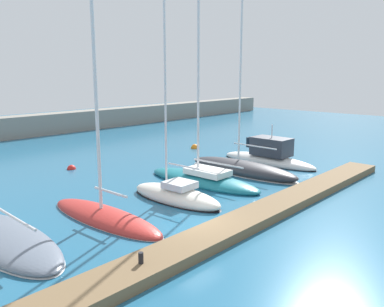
{
  "coord_description": "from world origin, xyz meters",
  "views": [
    {
      "loc": [
        -13.88,
        -12.71,
        7.62
      ],
      "look_at": [
        4.17,
        3.8,
        2.63
      ],
      "focal_mm": 37.7,
      "sensor_mm": 36.0,
      "label": 1
    }
  ],
  "objects_px": {
    "motorboat_white_eighth": "(268,157)",
    "sailboat_red_fourth": "(104,214)",
    "sailboat_charcoal_seventh": "(242,167)",
    "mooring_buoy_red": "(72,169)",
    "mooring_buoy_orange": "(195,148)",
    "sailboat_teal_sixth": "(203,179)",
    "sailboat_slate_third": "(5,237)",
    "sailboat_ivory_fifth": "(176,195)",
    "dock_bollard": "(141,258)"
  },
  "relations": [
    {
      "from": "sailboat_charcoal_seventh",
      "to": "motorboat_white_eighth",
      "type": "xyz_separation_m",
      "value": [
        4.24,
        0.28,
        0.11
      ]
    },
    {
      "from": "sailboat_slate_third",
      "to": "dock_bollard",
      "type": "height_order",
      "value": "sailboat_slate_third"
    },
    {
      "from": "mooring_buoy_red",
      "to": "mooring_buoy_orange",
      "type": "xyz_separation_m",
      "value": [
        13.23,
        -1.31,
        0.0
      ]
    },
    {
      "from": "mooring_buoy_orange",
      "to": "sailboat_slate_third",
      "type": "bearing_deg",
      "value": -158.63
    },
    {
      "from": "sailboat_red_fourth",
      "to": "sailboat_teal_sixth",
      "type": "distance_m",
      "value": 8.91
    },
    {
      "from": "sailboat_red_fourth",
      "to": "sailboat_ivory_fifth",
      "type": "bearing_deg",
      "value": -98.18
    },
    {
      "from": "motorboat_white_eighth",
      "to": "mooring_buoy_red",
      "type": "distance_m",
      "value": 16.23
    },
    {
      "from": "sailboat_red_fourth",
      "to": "mooring_buoy_red",
      "type": "relative_size",
      "value": 25.05
    },
    {
      "from": "motorboat_white_eighth",
      "to": "mooring_buoy_red",
      "type": "relative_size",
      "value": 13.08
    },
    {
      "from": "sailboat_ivory_fifth",
      "to": "sailboat_slate_third",
      "type": "bearing_deg",
      "value": 78.76
    },
    {
      "from": "sailboat_charcoal_seventh",
      "to": "mooring_buoy_orange",
      "type": "height_order",
      "value": "sailboat_charcoal_seventh"
    },
    {
      "from": "mooring_buoy_orange",
      "to": "dock_bollard",
      "type": "relative_size",
      "value": 1.91
    },
    {
      "from": "sailboat_ivory_fifth",
      "to": "sailboat_charcoal_seventh",
      "type": "relative_size",
      "value": 0.57
    },
    {
      "from": "sailboat_ivory_fifth",
      "to": "sailboat_teal_sixth",
      "type": "xyz_separation_m",
      "value": [
        4.1,
        1.42,
        -0.04
      ]
    },
    {
      "from": "sailboat_charcoal_seventh",
      "to": "mooring_buoy_red",
      "type": "relative_size",
      "value": 30.89
    },
    {
      "from": "motorboat_white_eighth",
      "to": "sailboat_red_fourth",
      "type": "bearing_deg",
      "value": 93.97
    },
    {
      "from": "sailboat_red_fourth",
      "to": "sailboat_teal_sixth",
      "type": "height_order",
      "value": "sailboat_red_fourth"
    },
    {
      "from": "sailboat_ivory_fifth",
      "to": "sailboat_red_fourth",
      "type": "bearing_deg",
      "value": 80.86
    },
    {
      "from": "motorboat_white_eighth",
      "to": "dock_bollard",
      "type": "height_order",
      "value": "motorboat_white_eighth"
    },
    {
      "from": "sailboat_slate_third",
      "to": "mooring_buoy_orange",
      "type": "relative_size",
      "value": 18.37
    },
    {
      "from": "sailboat_ivory_fifth",
      "to": "mooring_buoy_orange",
      "type": "bearing_deg",
      "value": -54.16
    },
    {
      "from": "sailboat_red_fourth",
      "to": "motorboat_white_eighth",
      "type": "relative_size",
      "value": 1.92
    },
    {
      "from": "dock_bollard",
      "to": "mooring_buoy_red",
      "type": "bearing_deg",
      "value": 66.72
    },
    {
      "from": "dock_bollard",
      "to": "sailboat_ivory_fifth",
      "type": "bearing_deg",
      "value": 36.34
    },
    {
      "from": "dock_bollard",
      "to": "sailboat_slate_third",
      "type": "bearing_deg",
      "value": 107.81
    },
    {
      "from": "sailboat_slate_third",
      "to": "dock_bollard",
      "type": "xyz_separation_m",
      "value": [
        2.21,
        -6.88,
        0.45
      ]
    },
    {
      "from": "mooring_buoy_red",
      "to": "sailboat_charcoal_seventh",
      "type": "bearing_deg",
      "value": -52.37
    },
    {
      "from": "sailboat_slate_third",
      "to": "motorboat_white_eighth",
      "type": "distance_m",
      "value": 22.04
    },
    {
      "from": "sailboat_teal_sixth",
      "to": "mooring_buoy_orange",
      "type": "xyz_separation_m",
      "value": [
        9.18,
        9.0,
        -0.29
      ]
    },
    {
      "from": "sailboat_ivory_fifth",
      "to": "sailboat_charcoal_seventh",
      "type": "xyz_separation_m",
      "value": [
        8.27,
        1.08,
        0.09
      ]
    },
    {
      "from": "sailboat_ivory_fifth",
      "to": "sailboat_charcoal_seventh",
      "type": "bearing_deg",
      "value": -84.85
    },
    {
      "from": "sailboat_ivory_fifth",
      "to": "mooring_buoy_red",
      "type": "relative_size",
      "value": 17.47
    },
    {
      "from": "sailboat_slate_third",
      "to": "sailboat_teal_sixth",
      "type": "relative_size",
      "value": 1.05
    },
    {
      "from": "sailboat_red_fourth",
      "to": "dock_bollard",
      "type": "relative_size",
      "value": 39.06
    },
    {
      "from": "motorboat_white_eighth",
      "to": "mooring_buoy_orange",
      "type": "height_order",
      "value": "motorboat_white_eighth"
    },
    {
      "from": "sailboat_red_fourth",
      "to": "mooring_buoy_red",
      "type": "bearing_deg",
      "value": -24.63
    },
    {
      "from": "sailboat_red_fourth",
      "to": "mooring_buoy_red",
      "type": "height_order",
      "value": "sailboat_red_fourth"
    },
    {
      "from": "sailboat_red_fourth",
      "to": "sailboat_teal_sixth",
      "type": "xyz_separation_m",
      "value": [
        8.87,
        0.85,
        0.03
      ]
    },
    {
      "from": "sailboat_red_fourth",
      "to": "sailboat_ivory_fifth",
      "type": "distance_m",
      "value": 4.8
    },
    {
      "from": "mooring_buoy_red",
      "to": "sailboat_ivory_fifth",
      "type": "bearing_deg",
      "value": -90.24
    },
    {
      "from": "sailboat_slate_third",
      "to": "sailboat_ivory_fifth",
      "type": "distance_m",
      "value": 9.65
    },
    {
      "from": "sailboat_ivory_fifth",
      "to": "sailboat_teal_sixth",
      "type": "bearing_deg",
      "value": -73.15
    },
    {
      "from": "sailboat_charcoal_seventh",
      "to": "sailboat_slate_third",
      "type": "bearing_deg",
      "value": 89.78
    },
    {
      "from": "sailboat_slate_third",
      "to": "sailboat_ivory_fifth",
      "type": "relative_size",
      "value": 1.29
    },
    {
      "from": "sailboat_charcoal_seventh",
      "to": "mooring_buoy_red",
      "type": "bearing_deg",
      "value": 38.77
    },
    {
      "from": "sailboat_ivory_fifth",
      "to": "mooring_buoy_orange",
      "type": "relative_size",
      "value": 14.25
    },
    {
      "from": "sailboat_slate_third",
      "to": "sailboat_red_fourth",
      "type": "distance_m",
      "value": 4.86
    },
    {
      "from": "motorboat_white_eighth",
      "to": "mooring_buoy_red",
      "type": "bearing_deg",
      "value": 51.57
    },
    {
      "from": "sailboat_charcoal_seventh",
      "to": "dock_bollard",
      "type": "height_order",
      "value": "sailboat_charcoal_seventh"
    },
    {
      "from": "sailboat_slate_third",
      "to": "sailboat_charcoal_seventh",
      "type": "distance_m",
      "value": 17.8
    }
  ]
}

